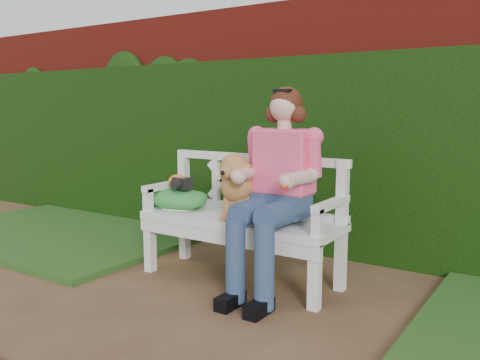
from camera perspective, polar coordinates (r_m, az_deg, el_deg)
The scene contains 11 objects.
ground at distance 3.21m, azimuth -4.13°, elevation -15.19°, with size 60.00×60.00×0.00m, color #4E3221.
brick_wall at distance 4.60m, azimuth 10.37°, elevation 5.92°, with size 10.00×0.30×2.20m, color maroon.
ivy_hedge at distance 4.41m, azimuth 9.16°, elevation 2.60°, with size 10.00×0.18×1.70m, color #1B410B.
grass_left at distance 5.44m, azimuth -18.63°, elevation -5.49°, with size 2.60×2.00×0.05m, color black.
garden_bench at distance 3.77m, azimuth 0.00°, elevation -7.70°, with size 1.58×0.60×0.48m, color white, non-canonical shape.
seated_woman at distance 3.48m, azimuth 4.56°, elevation -1.38°, with size 0.59×0.78×1.39m, color #CE3546, non-canonical shape.
dog at distance 3.62m, azimuth 0.34°, elevation -0.57°, with size 0.32×0.43×0.48m, color brown, non-canonical shape.
tennis_racket at distance 4.04m, azimuth -7.31°, elevation -2.99°, with size 0.55×0.23×0.03m, color beige, non-canonical shape.
green_bag at distance 4.02m, azimuth -6.92°, elevation -2.06°, with size 0.48×0.37×0.16m, color green, non-canonical shape.
camera_item at distance 3.95m, azimuth -6.47°, elevation -0.36°, with size 0.14×0.10×0.09m, color black.
baseball_glove at distance 4.00m, azimuth -6.97°, elevation -0.14°, with size 0.17×0.13×0.11m, color orange.
Camera 1 is at (1.80, -2.33, 1.27)m, focal length 38.00 mm.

